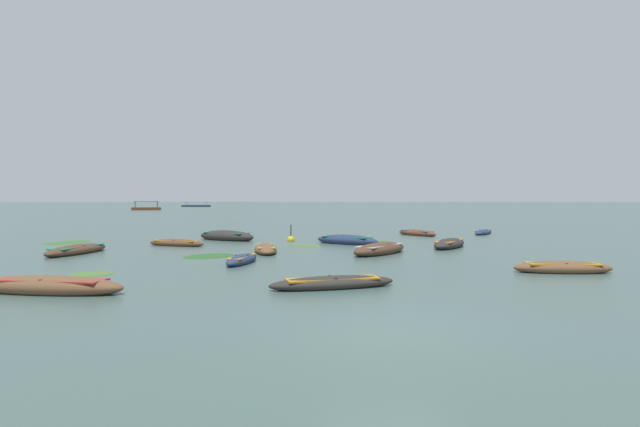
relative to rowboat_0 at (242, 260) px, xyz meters
name	(u,v)px	position (x,y,z in m)	size (l,w,h in m)	color
ground_plane	(270,201)	(3.43, 1488.99, -0.14)	(6000.00, 6000.00, 0.00)	#425B56
mountain_2	(224,178)	(-202.45, 2339.37, 107.34)	(538.15, 538.15, 214.97)	#56665B
rowboat_0	(242,260)	(0.00, 0.00, 0.00)	(1.58, 3.11, 0.44)	navy
rowboat_1	(176,243)	(-4.05, 8.29, 0.01)	(3.57, 2.36, 0.46)	brown
rowboat_2	(333,283)	(2.91, -6.10, 0.00)	(3.88, 1.62, 0.44)	#2D2826
rowboat_3	(49,286)	(-4.89, -6.09, 0.04)	(4.48, 2.12, 0.59)	brown
rowboat_4	(380,249)	(6.33, 3.08, 0.06)	(3.86, 4.17, 0.66)	#4C3323
rowboat_5	(226,236)	(-1.61, 12.13, 0.10)	(4.27, 3.76, 0.78)	#2D2826
rowboat_6	(449,244)	(10.77, 5.87, 0.05)	(3.38, 4.14, 0.60)	#2D2826
rowboat_7	(417,233)	(11.77, 15.24, 0.03)	(2.49, 3.90, 0.53)	brown
rowboat_8	(483,232)	(17.13, 16.04, -0.01)	(2.83, 3.38, 0.43)	navy
rowboat_9	(265,249)	(0.91, 4.27, 0.02)	(1.29, 3.81, 0.50)	brown
rowboat_10	(347,240)	(5.59, 8.53, 0.07)	(3.84, 3.70, 0.68)	navy
rowboat_11	(77,250)	(-8.01, 4.53, 0.03)	(2.25, 4.54, 0.54)	#4C3323
rowboat_12	(563,268)	(11.34, -3.76, 0.02)	(3.52, 1.58, 0.50)	brown
ferry_0	(146,208)	(-31.28, 117.69, 0.31)	(7.62, 3.48, 2.54)	brown
ferry_1	(196,206)	(-28.24, 188.45, 0.30)	(11.34, 5.69, 2.54)	navy
mooring_buoy	(291,240)	(2.44, 10.74, -0.03)	(0.46, 0.46, 1.17)	yellow
weed_patch_0	(378,242)	(7.68, 9.55, -0.14)	(1.84, 1.12, 0.14)	#38662D
weed_patch_1	(305,246)	(3.07, 7.64, -0.14)	(2.48, 1.07, 0.14)	#477033
weed_patch_2	(209,256)	(-1.60, 2.66, -0.14)	(1.94, 2.51, 0.14)	#2D5628
weed_patch_4	(67,243)	(-10.94, 11.11, -0.14)	(3.50, 1.92, 0.14)	#38662D
weed_patch_5	(91,274)	(-4.98, -2.61, -0.14)	(1.36, 1.51, 0.14)	#477033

